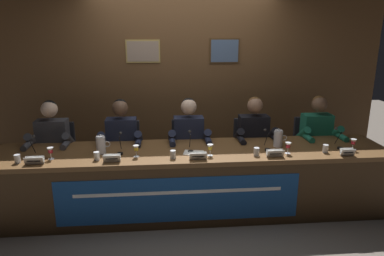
% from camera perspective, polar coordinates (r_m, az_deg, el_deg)
% --- Properties ---
extents(ground_plane, '(12.00, 12.00, 0.00)m').
position_cam_1_polar(ground_plane, '(4.25, 0.00, -12.90)').
color(ground_plane, '#70665B').
extents(wall_back_panelled, '(5.56, 0.14, 2.60)m').
position_cam_1_polar(wall_back_panelled, '(5.06, -1.28, 7.41)').
color(wall_back_panelled, brown).
rests_on(wall_back_panelled, ground_plane).
extents(conference_table, '(4.36, 0.83, 0.73)m').
position_cam_1_polar(conference_table, '(3.91, 0.09, -7.09)').
color(conference_table, brown).
rests_on(conference_table, ground_plane).
extents(chair_far_left, '(0.44, 0.44, 0.90)m').
position_cam_1_polar(chair_far_left, '(4.78, -20.56, -4.87)').
color(chair_far_left, black).
rests_on(chair_far_left, ground_plane).
extents(panelist_far_left, '(0.51, 0.48, 1.23)m').
position_cam_1_polar(panelist_far_left, '(4.51, -21.54, -2.47)').
color(panelist_far_left, black).
rests_on(panelist_far_left, ground_plane).
extents(nameplate_far_left, '(0.18, 0.06, 0.08)m').
position_cam_1_polar(nameplate_far_left, '(3.86, -23.91, -4.76)').
color(nameplate_far_left, white).
rests_on(nameplate_far_left, conference_table).
extents(juice_glass_far_left, '(0.06, 0.06, 0.12)m').
position_cam_1_polar(juice_glass_far_left, '(3.92, -21.69, -3.45)').
color(juice_glass_far_left, white).
rests_on(juice_glass_far_left, conference_table).
extents(water_cup_far_left, '(0.06, 0.06, 0.08)m').
position_cam_1_polar(water_cup_far_left, '(3.97, -26.12, -4.50)').
color(water_cup_far_left, silver).
rests_on(water_cup_far_left, conference_table).
extents(microphone_far_left, '(0.06, 0.17, 0.22)m').
position_cam_1_polar(microphone_far_left, '(4.06, -24.18, -3.27)').
color(microphone_far_left, black).
rests_on(microphone_far_left, conference_table).
extents(chair_left, '(0.44, 0.44, 0.90)m').
position_cam_1_polar(chair_left, '(4.62, -10.79, -4.80)').
color(chair_left, black).
rests_on(chair_left, ground_plane).
extents(panelist_left, '(0.51, 0.48, 1.23)m').
position_cam_1_polar(panelist_left, '(4.35, -11.22, -2.31)').
color(panelist_left, black).
rests_on(panelist_left, ground_plane).
extents(nameplate_left, '(0.17, 0.06, 0.08)m').
position_cam_1_polar(nameplate_left, '(3.67, -12.69, -4.74)').
color(nameplate_left, white).
rests_on(nameplate_left, conference_table).
extents(juice_glass_left, '(0.06, 0.06, 0.12)m').
position_cam_1_polar(juice_glass_left, '(3.76, -8.92, -3.30)').
color(juice_glass_left, white).
rests_on(juice_glass_left, conference_table).
extents(water_cup_left, '(0.06, 0.06, 0.08)m').
position_cam_1_polar(water_cup_left, '(3.77, -14.98, -4.40)').
color(water_cup_left, silver).
rests_on(water_cup_left, conference_table).
extents(microphone_left, '(0.06, 0.17, 0.22)m').
position_cam_1_polar(microphone_left, '(3.90, -11.40, -2.92)').
color(microphone_left, black).
rests_on(microphone_left, conference_table).
extents(chair_center, '(0.44, 0.44, 0.90)m').
position_cam_1_polar(chair_center, '(4.61, -0.65, -4.57)').
color(chair_center, black).
rests_on(chair_center, ground_plane).
extents(panelist_center, '(0.51, 0.48, 1.23)m').
position_cam_1_polar(panelist_center, '(4.33, -0.46, -2.06)').
color(panelist_center, black).
rests_on(panelist_center, ground_plane).
extents(nameplate_center, '(0.18, 0.06, 0.08)m').
position_cam_1_polar(nameplate_center, '(3.65, 0.99, -4.48)').
color(nameplate_center, white).
rests_on(nameplate_center, conference_table).
extents(juice_glass_center, '(0.06, 0.06, 0.12)m').
position_cam_1_polar(juice_glass_center, '(3.75, 2.92, -3.19)').
color(juice_glass_center, white).
rests_on(juice_glass_center, conference_table).
extents(water_cup_center, '(0.06, 0.06, 0.08)m').
position_cam_1_polar(water_cup_center, '(3.69, -3.05, -4.31)').
color(water_cup_center, silver).
rests_on(water_cup_center, conference_table).
extents(microphone_center, '(0.06, 0.17, 0.22)m').
position_cam_1_polar(microphone_center, '(3.88, -0.29, -2.68)').
color(microphone_center, black).
rests_on(microphone_center, conference_table).
extents(chair_right, '(0.44, 0.44, 0.90)m').
position_cam_1_polar(chair_right, '(4.74, 9.23, -4.21)').
color(chair_right, black).
rests_on(chair_right, ground_plane).
extents(panelist_right, '(0.51, 0.48, 1.23)m').
position_cam_1_polar(panelist_right, '(4.47, 10.00, -1.75)').
color(panelist_right, black).
rests_on(panelist_right, ground_plane).
extents(nameplate_right, '(0.18, 0.06, 0.08)m').
position_cam_1_polar(nameplate_right, '(3.82, 13.15, -3.96)').
color(nameplate_right, white).
rests_on(nameplate_right, conference_table).
extents(juice_glass_right, '(0.06, 0.06, 0.12)m').
position_cam_1_polar(juice_glass_right, '(3.94, 15.10, -2.78)').
color(juice_glass_right, white).
rests_on(juice_glass_right, conference_table).
extents(water_cup_right, '(0.06, 0.06, 0.08)m').
position_cam_1_polar(water_cup_right, '(3.82, 10.26, -3.80)').
color(water_cup_right, silver).
rests_on(water_cup_right, conference_table).
extents(microphone_right, '(0.06, 0.17, 0.22)m').
position_cam_1_polar(microphone_right, '(4.02, 11.84, -2.35)').
color(microphone_right, black).
rests_on(microphone_right, conference_table).
extents(chair_far_right, '(0.44, 0.44, 0.90)m').
position_cam_1_polar(chair_far_right, '(4.99, 18.33, -3.77)').
color(chair_far_right, black).
rests_on(chair_far_right, ground_plane).
extents(panelist_far_right, '(0.51, 0.48, 1.23)m').
position_cam_1_polar(panelist_far_right, '(4.74, 19.54, -1.41)').
color(panelist_far_right, black).
rests_on(panelist_far_right, ground_plane).
extents(nameplate_far_right, '(0.15, 0.06, 0.08)m').
position_cam_1_polar(nameplate_far_right, '(4.10, 23.60, -3.53)').
color(nameplate_far_right, white).
rests_on(nameplate_far_right, conference_table).
extents(juice_glass_far_right, '(0.06, 0.06, 0.12)m').
position_cam_1_polar(juice_glass_far_right, '(4.30, 24.38, -2.11)').
color(juice_glass_far_right, white).
rests_on(juice_glass_far_right, conference_table).
extents(water_cup_far_right, '(0.06, 0.06, 0.08)m').
position_cam_1_polar(water_cup_far_right, '(4.12, 20.54, -3.15)').
color(water_cup_far_right, silver).
rests_on(water_cup_far_right, conference_table).
extents(microphone_far_right, '(0.06, 0.17, 0.22)m').
position_cam_1_polar(microphone_far_right, '(4.31, 22.39, -2.00)').
color(microphone_far_right, black).
rests_on(microphone_far_right, conference_table).
extents(water_pitcher_left_side, '(0.15, 0.10, 0.21)m').
position_cam_1_polar(water_pitcher_left_side, '(3.94, -14.34, -2.59)').
color(water_pitcher_left_side, silver).
rests_on(water_pitcher_left_side, conference_table).
extents(water_pitcher_right_side, '(0.15, 0.10, 0.21)m').
position_cam_1_polar(water_pitcher_right_side, '(4.15, 13.62, -1.61)').
color(water_pitcher_right_side, silver).
rests_on(water_pitcher_right_side, conference_table).
extents(document_stack_center, '(0.24, 0.19, 0.01)m').
position_cam_1_polar(document_stack_center, '(3.84, 0.26, -3.99)').
color(document_stack_center, white).
rests_on(document_stack_center, conference_table).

